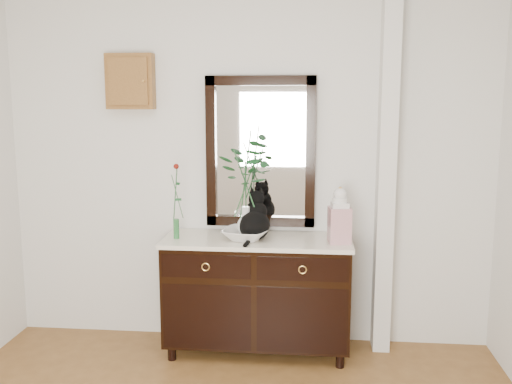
# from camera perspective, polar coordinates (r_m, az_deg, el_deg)

# --- Properties ---
(wall_back) EXTENTS (3.60, 0.04, 2.70)m
(wall_back) POSITION_cam_1_polar(r_m,az_deg,el_deg) (4.21, -0.89, 2.82)
(wall_back) COLOR silver
(wall_back) RESTS_ON ground
(pilaster) EXTENTS (0.12, 0.20, 2.70)m
(pilaster) POSITION_cam_1_polar(r_m,az_deg,el_deg) (4.14, 12.89, 2.46)
(pilaster) COLOR silver
(pilaster) RESTS_ON ground
(sideboard) EXTENTS (1.33, 0.52, 0.82)m
(sideboard) POSITION_cam_1_polar(r_m,az_deg,el_deg) (4.15, 0.14, -9.70)
(sideboard) COLOR black
(sideboard) RESTS_ON ground
(wall_mirror) EXTENTS (0.80, 0.06, 1.10)m
(wall_mirror) POSITION_cam_1_polar(r_m,az_deg,el_deg) (4.18, 0.45, 4.01)
(wall_mirror) COLOR black
(wall_mirror) RESTS_ON wall_back
(key_cabinet) EXTENTS (0.35, 0.10, 0.40)m
(key_cabinet) POSITION_cam_1_polar(r_m,az_deg,el_deg) (4.32, -12.45, 10.75)
(key_cabinet) COLOR brown
(key_cabinet) RESTS_ON wall_back
(cat) EXTENTS (0.27, 0.32, 0.35)m
(cat) POSITION_cam_1_polar(r_m,az_deg,el_deg) (3.98, -0.15, -2.35)
(cat) COLOR black
(cat) RESTS_ON sideboard
(lotus_bowl) EXTENTS (0.38, 0.38, 0.08)m
(lotus_bowl) POSITION_cam_1_polar(r_m,az_deg,el_deg) (4.00, -1.03, -4.24)
(lotus_bowl) COLOR silver
(lotus_bowl) RESTS_ON sideboard
(vase_branches) EXTENTS (0.47, 0.47, 0.76)m
(vase_branches) POSITION_cam_1_polar(r_m,az_deg,el_deg) (3.93, -1.04, 0.85)
(vase_branches) COLOR silver
(vase_branches) RESTS_ON lotus_bowl
(bud_vase_rose) EXTENTS (0.08, 0.08, 0.54)m
(bud_vase_rose) POSITION_cam_1_polar(r_m,az_deg,el_deg) (4.03, -8.04, -0.87)
(bud_vase_rose) COLOR #2B6C36
(bud_vase_rose) RESTS_ON sideboard
(ginger_jar) EXTENTS (0.16, 0.16, 0.39)m
(ginger_jar) POSITION_cam_1_polar(r_m,az_deg,el_deg) (3.93, 8.36, -2.25)
(ginger_jar) COLOR white
(ginger_jar) RESTS_ON sideboard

